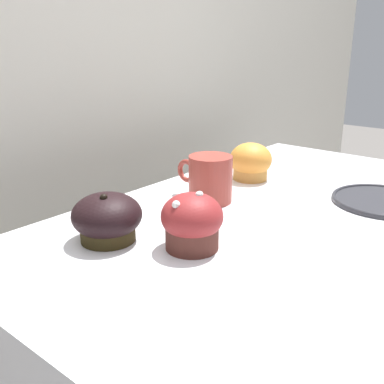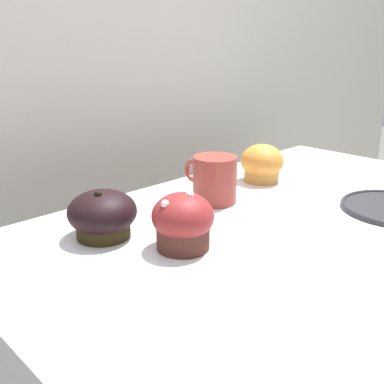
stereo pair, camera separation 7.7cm
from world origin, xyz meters
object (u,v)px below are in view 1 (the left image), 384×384
(muffin_back_right, at_px, (251,162))
(coffee_cup, at_px, (210,178))
(muffin_front_center, at_px, (192,222))
(serving_plate, at_px, (384,201))
(muffin_back_left, at_px, (107,218))

(muffin_back_right, distance_m, coffee_cup, 0.17)
(muffin_front_center, distance_m, coffee_cup, 0.21)
(muffin_front_center, distance_m, muffin_back_right, 0.37)
(coffee_cup, bearing_deg, serving_plate, -52.15)
(serving_plate, bearing_deg, muffin_back_right, 96.19)
(muffin_back_right, distance_m, serving_plate, 0.28)
(muffin_front_center, height_order, muffin_back_left, muffin_front_center)
(muffin_back_right, bearing_deg, serving_plate, -83.81)
(muffin_back_left, bearing_deg, muffin_front_center, -62.50)
(muffin_front_center, xyz_separation_m, muffin_back_right, (0.35, 0.13, -0.00))
(coffee_cup, distance_m, serving_plate, 0.33)
(muffin_back_left, height_order, coffee_cup, coffee_cup)
(muffin_front_center, distance_m, muffin_back_left, 0.13)
(serving_plate, bearing_deg, muffin_front_center, 158.18)
(muffin_front_center, xyz_separation_m, coffee_cup, (0.18, 0.11, 0.00))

